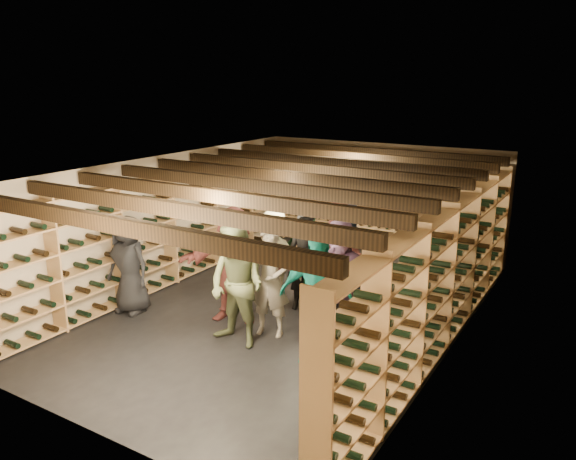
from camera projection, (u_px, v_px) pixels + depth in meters
The scene contains 22 objects.
ground at pixel (287, 309), 9.46m from camera, with size 8.00×8.00×0.00m, color black.
walls at pixel (287, 241), 9.14m from camera, with size 5.52×8.02×2.40m.
ceiling at pixel (287, 168), 8.82m from camera, with size 5.50×8.00×0.01m, color beige.
ceiling_joists at pixel (287, 177), 8.86m from camera, with size 5.40×7.12×0.18m.
wine_rack_left at pixel (170, 227), 10.46m from camera, with size 0.32×7.50×2.15m.
wine_rack_right at pixel (443, 276), 7.89m from camera, with size 0.32×7.50×2.15m.
wine_rack_back at pixel (378, 204), 12.33m from camera, with size 4.70×0.30×2.15m.
crate_stack_left at pixel (306, 243), 11.76m from camera, with size 0.55×0.41×0.85m.
crate_stack_right at pixel (308, 264), 11.24m from camera, with size 0.56×0.43×0.34m.
crate_loose at pixel (382, 275), 10.82m from camera, with size 0.50×0.33×0.17m, color #A48256.
person_0 at pixel (129, 264), 9.17m from camera, with size 0.80×0.52×1.64m, color black.
person_1 at pixel (305, 261), 9.27m from camera, with size 0.62×0.41×1.69m, color black.
person_2 at pixel (237, 285), 8.00m from camera, with size 0.89×0.69×1.83m, color #555D3C.
person_3 at pixel (274, 259), 9.42m from camera, with size 1.07×0.61×1.66m, color beige.
person_4 at pixel (317, 299), 7.47m from camera, with size 1.09×0.45×1.86m, color #0F766C.
person_5 at pixel (234, 264), 8.85m from camera, with size 1.72×0.55×1.86m, color brown.
person_6 at pixel (345, 250), 9.73m from camera, with size 0.86×0.56×1.76m, color #1A2B46.
person_7 at pixel (271, 281), 8.33m from camera, with size 0.62×0.41×1.69m, color gray.
person_8 at pixel (339, 258), 9.17m from camera, with size 0.90×0.70×1.85m, color #4C211D.
person_10 at pixel (308, 251), 9.80m from camera, with size 0.99×0.41×1.68m, color #1E4323.
person_11 at pixel (339, 273), 8.66m from camera, with size 1.59×0.51×1.71m, color slate.
person_12 at pixel (441, 262), 9.22m from camera, with size 0.83×0.54×1.70m, color #38383D.
Camera 1 is at (4.56, -7.49, 3.79)m, focal length 35.00 mm.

